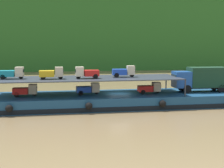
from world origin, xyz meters
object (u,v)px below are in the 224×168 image
at_px(cargo_barge, 119,100).
at_px(mini_truck_upper_bow, 124,71).
at_px(covered_lorry, 201,78).
at_px(mini_truck_upper_fore, 87,73).
at_px(mini_truck_lower_aft, 88,89).
at_px(mini_truck_upper_stern, 12,73).
at_px(mini_truck_lower_stern, 26,90).
at_px(mini_truck_lower_mid, 150,88).
at_px(mini_truck_upper_mid, 52,73).

height_order(cargo_barge, mini_truck_upper_bow, mini_truck_upper_bow).
distance_m(covered_lorry, mini_truck_upper_fore, 14.66).
bearing_deg(mini_truck_upper_bow, mini_truck_lower_aft, -176.06).
distance_m(mini_truck_lower_aft, mini_truck_upper_stern, 8.99).
xyz_separation_m(mini_truck_lower_stern, mini_truck_lower_mid, (14.73, -0.42, 0.00)).
distance_m(mini_truck_upper_fore, mini_truck_upper_bow, 4.75).
bearing_deg(mini_truck_lower_aft, mini_truck_upper_bow, 3.94).
relative_size(covered_lorry, mini_truck_lower_aft, 2.83).
xyz_separation_m(mini_truck_lower_stern, mini_truck_upper_stern, (-1.48, 0.39, 2.00)).
distance_m(covered_lorry, mini_truck_lower_aft, 14.41).
relative_size(mini_truck_upper_mid, mini_truck_upper_bow, 0.98).
bearing_deg(mini_truck_upper_stern, cargo_barge, -1.21).
height_order(mini_truck_lower_stern, mini_truck_upper_stern, mini_truck_upper_stern).
bearing_deg(cargo_barge, mini_truck_upper_stern, 178.79).
height_order(mini_truck_lower_mid, mini_truck_upper_stern, mini_truck_upper_stern).
height_order(mini_truck_upper_fore, mini_truck_upper_bow, same).
height_order(mini_truck_lower_aft, mini_truck_lower_mid, same).
bearing_deg(mini_truck_upper_fore, covered_lorry, 2.83).
xyz_separation_m(mini_truck_lower_aft, mini_truck_lower_mid, (7.45, -0.54, 0.00)).
bearing_deg(mini_truck_upper_fore, mini_truck_upper_mid, 178.81).
bearing_deg(mini_truck_lower_aft, mini_truck_upper_fore, -107.98).
bearing_deg(mini_truck_upper_fore, mini_truck_upper_stern, 173.50).
bearing_deg(covered_lorry, mini_truck_lower_mid, -175.42).
height_order(cargo_barge, mini_truck_lower_stern, mini_truck_lower_stern).
height_order(mini_truck_upper_stern, mini_truck_upper_mid, same).
xyz_separation_m(cargo_barge, mini_truck_upper_mid, (-8.06, -0.62, 3.44)).
bearing_deg(mini_truck_lower_aft, mini_truck_lower_mid, -4.12).
bearing_deg(mini_truck_lower_mid, cargo_barge, 171.59).
distance_m(mini_truck_lower_stern, mini_truck_upper_stern, 2.52).
distance_m(covered_lorry, mini_truck_upper_bow, 10.01).
xyz_separation_m(mini_truck_upper_stern, mini_truck_upper_fore, (8.54, -0.97, 0.00)).
relative_size(cargo_barge, mini_truck_upper_bow, 11.13).
relative_size(mini_truck_lower_aft, mini_truck_lower_mid, 1.02).
distance_m(cargo_barge, mini_truck_upper_mid, 8.79).
bearing_deg(mini_truck_lower_stern, mini_truck_upper_fore, -4.76).
height_order(mini_truck_lower_mid, mini_truck_upper_bow, mini_truck_upper_bow).
distance_m(cargo_barge, mini_truck_lower_mid, 3.96).
bearing_deg(mini_truck_upper_mid, mini_truck_upper_stern, 168.85).
relative_size(mini_truck_lower_mid, mini_truck_upper_bow, 0.98).
relative_size(mini_truck_lower_mid, mini_truck_upper_mid, 1.00).
bearing_deg(mini_truck_upper_stern, mini_truck_upper_fore, -6.50).
distance_m(mini_truck_lower_stern, mini_truck_upper_fore, 7.36).
xyz_separation_m(covered_lorry, mini_truck_lower_aft, (-14.38, -0.02, -1.00)).
xyz_separation_m(mini_truck_upper_fore, mini_truck_upper_bow, (4.65, 1.01, 0.00)).
xyz_separation_m(mini_truck_lower_stern, mini_truck_upper_bow, (11.70, 0.42, 2.00)).
relative_size(cargo_barge, mini_truck_upper_stern, 11.14).
bearing_deg(mini_truck_upper_fore, cargo_barge, 9.94).
height_order(covered_lorry, mini_truck_upper_bow, mini_truck_upper_bow).
distance_m(cargo_barge, mini_truck_lower_aft, 4.07).
bearing_deg(mini_truck_upper_stern, mini_truck_lower_mid, -2.84).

